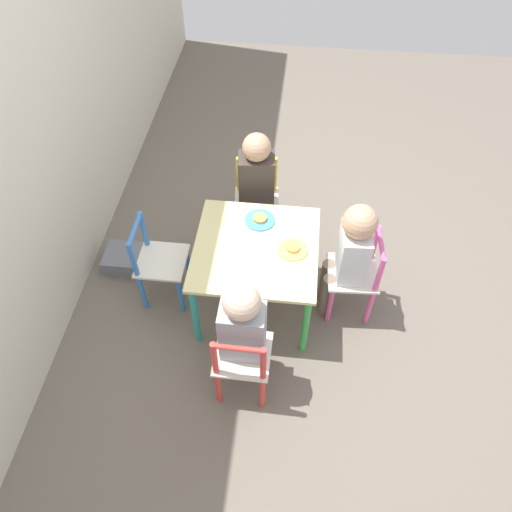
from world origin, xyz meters
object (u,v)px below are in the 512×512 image
child_right (257,184)px  plate_front (293,249)px  child_front (350,251)px  chair_blue (158,263)px  chair_pink (356,276)px  storage_bin (124,259)px  chair_red (242,361)px  chair_yellow (257,203)px  child_left (243,327)px  plate_right (260,220)px  kids_table (256,255)px

child_right → plate_front: size_ratio=5.19×
child_right → child_front: (-0.44, -0.52, -0.00)m
child_front → chair_blue: bearing=-91.7°
chair_blue → plate_front: 0.74m
chair_pink → storage_bin: size_ratio=2.45×
chair_red → child_front: (0.56, -0.47, 0.20)m
child_right → chair_yellow: bearing=90.0°
chair_red → child_left: bearing=-90.0°
child_left → plate_front: bearing=-111.4°
chair_red → storage_bin: bearing=-40.7°
plate_front → storage_bin: size_ratio=0.69×
storage_bin → chair_pink: bearing=-96.5°
plate_right → chair_blue: bearing=109.2°
child_right → child_front: bearing=-46.3°
chair_pink → chair_blue: (-0.03, 1.06, 0.00)m
plate_front → chair_yellow: bearing=24.4°
chair_pink → chair_red: bearing=-47.0°
child_right → plate_right: 0.29m
child_right → plate_right: size_ratio=4.96×
chair_blue → child_right: (0.47, -0.48, 0.20)m
chair_yellow → child_front: child_front is taller
child_front → storage_bin: 1.36m
chair_pink → plate_right: size_ratio=3.39×
chair_red → child_left: 0.20m
chair_red → storage_bin: 1.10m
plate_front → kids_table: bearing=90.0°
chair_yellow → child_right: (-0.06, -0.01, 0.20)m
kids_table → plate_front: (-0.00, -0.18, 0.07)m
child_front → plate_right: bearing=-111.9°
child_right → plate_front: bearing=-69.4°
plate_right → storage_bin: (0.00, 0.82, -0.43)m
chair_pink → chair_red: 0.78m
plate_right → storage_bin: bearing=89.9°
kids_table → child_front: 0.47m
chair_blue → plate_right: size_ratio=3.39×
kids_table → storage_bin: 0.91m
chair_blue → kids_table: bearing=-90.0°
chair_yellow → storage_bin: chair_yellow is taller
child_front → storage_bin: size_ratio=3.46×
plate_front → chair_red: bearing=160.3°
chair_red → child_right: bearing=-86.9°
child_front → child_left: child_left is taller
chair_blue → storage_bin: chair_blue is taller
chair_red → chair_yellow: bearing=-86.7°
kids_table → chair_red: 0.55m
child_left → storage_bin: child_left is taller
chair_red → storage_bin: size_ratio=2.45×
chair_yellow → storage_bin: 0.87m
child_left → plate_right: bearing=-89.8°
kids_table → child_right: child_right is taller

